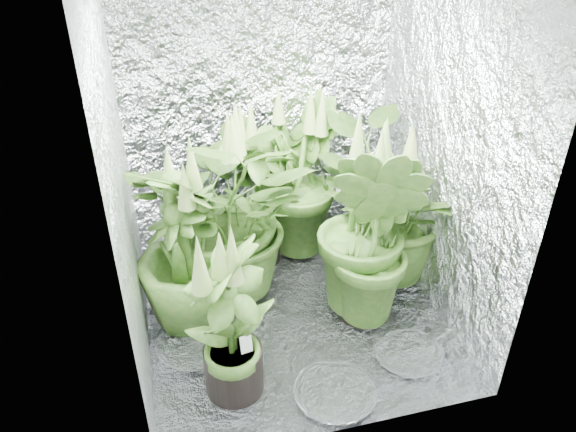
% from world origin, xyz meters
% --- Properties ---
extents(ground, '(1.60, 1.60, 0.00)m').
position_xyz_m(ground, '(0.00, 0.00, 0.00)').
color(ground, silver).
rests_on(ground, ground).
extents(walls, '(1.62, 1.62, 2.00)m').
position_xyz_m(walls, '(0.00, 0.00, 1.00)').
color(walls, silver).
rests_on(walls, ground).
extents(plant_a, '(1.23, 1.23, 1.17)m').
position_xyz_m(plant_a, '(-0.29, 0.31, 0.56)').
color(plant_a, black).
rests_on(plant_a, ground).
extents(plant_b, '(0.70, 0.70, 1.04)m').
position_xyz_m(plant_b, '(-0.07, 0.56, 0.48)').
color(plant_b, black).
rests_on(plant_b, ground).
extents(plant_c, '(0.68, 0.68, 1.09)m').
position_xyz_m(plant_c, '(0.22, 0.64, 0.51)').
color(plant_c, black).
rests_on(plant_c, ground).
extents(plant_d, '(0.75, 0.75, 1.04)m').
position_xyz_m(plant_d, '(-0.55, 0.08, 0.48)').
color(plant_d, black).
rests_on(plant_d, ground).
extents(plant_e, '(0.97, 0.97, 1.04)m').
position_xyz_m(plant_e, '(0.64, 0.19, 0.49)').
color(plant_e, black).
rests_on(plant_e, ground).
extents(plant_f, '(0.61, 0.61, 0.95)m').
position_xyz_m(plant_f, '(-0.41, -0.44, 0.42)').
color(plant_f, black).
rests_on(plant_f, ground).
extents(plant_g, '(0.81, 0.81, 1.16)m').
position_xyz_m(plant_g, '(0.39, -0.08, 0.54)').
color(plant_g, black).
rests_on(plant_g, ground).
extents(circulation_fan, '(0.20, 0.33, 0.39)m').
position_xyz_m(circulation_fan, '(0.58, 0.54, 0.17)').
color(circulation_fan, black).
rests_on(circulation_fan, ground).
extents(plant_label, '(0.06, 0.03, 0.09)m').
position_xyz_m(plant_label, '(-0.35, -0.47, 0.30)').
color(plant_label, white).
rests_on(plant_label, plant_f).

